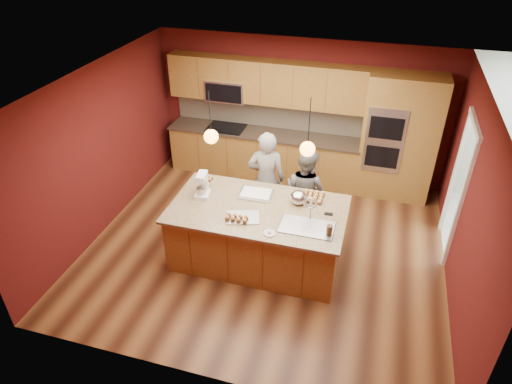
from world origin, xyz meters
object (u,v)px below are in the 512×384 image
(person_right, at_px, (305,191))
(mixing_bowl, at_px, (298,198))
(island, at_px, (259,234))
(person_left, at_px, (266,179))
(stand_mixer, at_px, (202,186))

(person_right, xyz_separation_m, mixing_bowl, (0.02, -0.68, 0.30))
(island, height_order, person_right, person_right)
(person_left, xyz_separation_m, stand_mixer, (-0.76, -0.87, 0.26))
(person_right, xyz_separation_m, stand_mixer, (-1.41, -0.87, 0.37))
(island, xyz_separation_m, mixing_bowl, (0.52, 0.29, 0.56))
(island, height_order, person_left, person_left)
(person_right, relative_size, stand_mixer, 3.91)
(person_right, bearing_deg, stand_mixer, 54.84)
(person_right, bearing_deg, person_left, 23.26)
(person_left, relative_size, person_right, 1.15)
(person_right, height_order, mixing_bowl, person_right)
(island, xyz_separation_m, person_left, (-0.15, 0.97, 0.37))
(island, xyz_separation_m, stand_mixer, (-0.91, 0.10, 0.62))
(stand_mixer, bearing_deg, island, -13.84)
(island, relative_size, person_left, 1.51)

